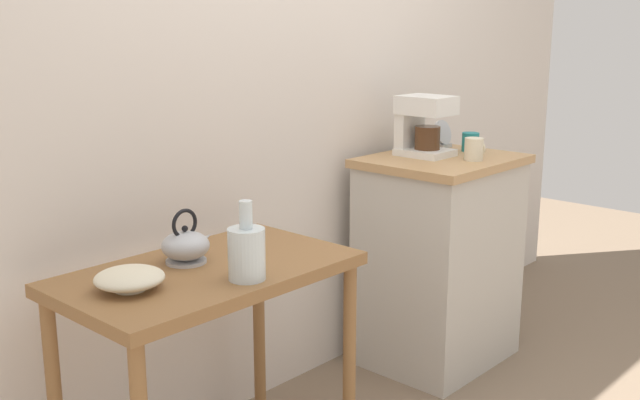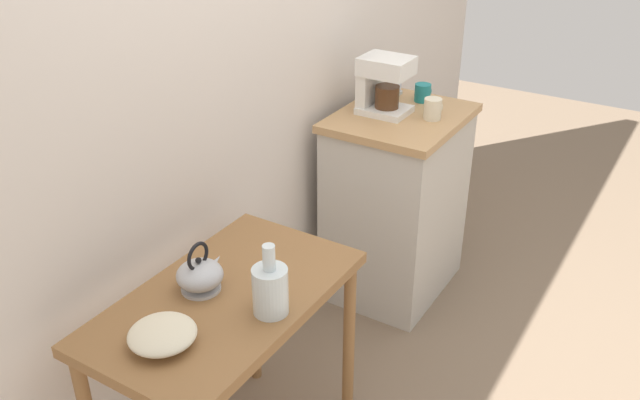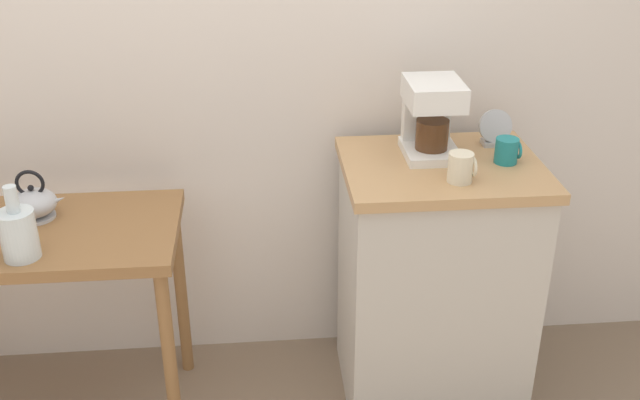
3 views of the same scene
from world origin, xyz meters
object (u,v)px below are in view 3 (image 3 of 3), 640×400
teakettle (34,203)px  table_clock (495,130)px  mug_dark_teal (507,151)px  coffee_maker (431,114)px  mug_small_cream (461,167)px  glass_carafe_vase (18,233)px

teakettle → table_clock: table_clock is taller
teakettle → mug_dark_teal: 1.56m
coffee_maker → mug_small_cream: bearing=-78.4°
teakettle → glass_carafe_vase: (0.02, -0.26, 0.03)m
glass_carafe_vase → teakettle: bearing=94.8°
coffee_maker → mug_dark_teal: bearing=-23.5°
mug_small_cream → table_clock: size_ratio=0.75×
coffee_maker → teakettle: bearing=-178.0°
glass_carafe_vase → mug_dark_teal: mug_dark_teal is taller
mug_dark_teal → mug_small_cream: (-0.19, -0.13, 0.01)m
teakettle → mug_dark_teal: size_ratio=2.17×
teakettle → table_clock: 1.57m
mug_dark_teal → table_clock: 0.15m
teakettle → coffee_maker: coffee_maker is taller
teakettle → mug_small_cream: mug_small_cream is taller
mug_dark_teal → mug_small_cream: bearing=-145.1°
glass_carafe_vase → mug_small_cream: bearing=2.8°
glass_carafe_vase → coffee_maker: bearing=13.1°
coffee_maker → mug_dark_teal: size_ratio=3.09×
table_clock → mug_small_cream: bearing=-124.1°
mug_dark_teal → table_clock: bearing=88.5°
glass_carafe_vase → mug_small_cream: mug_small_cream is taller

